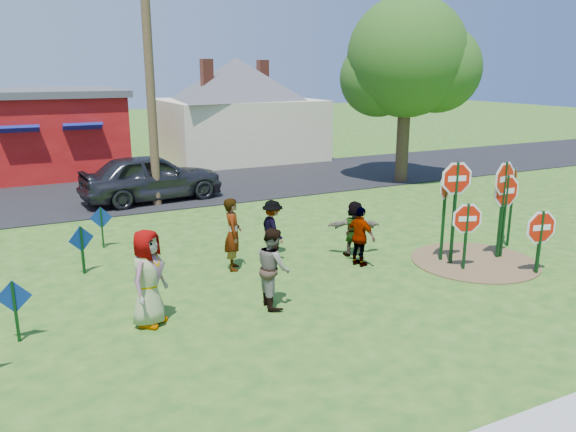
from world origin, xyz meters
name	(u,v)px	position (x,y,z in m)	size (l,w,h in m)	color
ground	(302,277)	(0.00, 0.00, 0.00)	(120.00, 120.00, 0.00)	#225718
road	(173,188)	(0.00, 11.50, 0.02)	(120.00, 7.50, 0.04)	black
dirt_patch	(474,261)	(4.50, -1.00, 0.01)	(3.20, 3.20, 0.03)	brown
red_building	(17,132)	(-5.50, 17.99, 1.97)	(9.40, 7.69, 3.90)	maroon
cream_house	(237,105)	(5.50, 18.00, 2.92)	(9.40, 9.40, 6.50)	beige
stop_sign_a	(467,223)	(3.81, -1.33, 1.20)	(0.96, 0.36, 1.82)	#0E3515
stop_sign_b	(456,187)	(3.85, -0.82, 1.99)	(1.09, 0.26, 2.77)	#0E3515
stop_sign_c	(504,188)	(5.25, -1.04, 1.88)	(1.14, 0.27, 2.71)	#0E3515
stop_sign_d	(513,188)	(6.30, -0.41, 1.67)	(0.85, 0.52, 2.34)	#0E3515
stop_sign_e	(541,231)	(5.19, -2.32, 1.09)	(1.09, 0.23, 1.72)	#0E3515
stop_sign_f	(506,197)	(5.36, -1.03, 1.64)	(1.13, 0.08, 2.35)	#0E3515
stop_sign_g	(445,194)	(3.78, -0.54, 1.76)	(0.90, 0.51, 2.52)	#0E3515
blue_diamond_b	(15,304)	(-6.14, -0.56, 0.73)	(0.61, 0.12, 1.18)	#0E3515
blue_diamond_c	(82,244)	(-4.61, 2.61, 0.74)	(0.61, 0.25, 1.20)	#0E3515
blue_diamond_d	(102,223)	(-3.86, 4.50, 0.72)	(0.60, 0.10, 1.16)	#0E3515
person_a	(148,278)	(-3.81, -0.92, 0.96)	(0.94, 0.61, 1.92)	#354982
person_b	(233,234)	(-1.24, 1.28, 0.90)	(0.66, 0.43, 1.80)	#2F7572
person_c	(273,267)	(-1.30, -1.17, 0.84)	(0.82, 0.64, 1.69)	brown
person_d	(273,228)	(0.06, 1.77, 0.75)	(0.97, 0.56, 1.51)	#36353A
person_e	(360,237)	(1.69, 0.09, 0.76)	(0.89, 0.37, 1.51)	#552E5A
person_f	(354,228)	(2.00, 0.84, 0.75)	(1.38, 0.44, 1.49)	#1F5931
suv	(152,177)	(-1.28, 9.56, 0.92)	(2.08, 5.17, 1.76)	#2E2E33
utility_pole	(148,54)	(-1.30, 8.79, 5.29)	(2.44, 0.61, 10.05)	#4C3823
leafy_tree	(409,64)	(9.51, 8.42, 5.02)	(5.49, 5.01, 7.80)	#382819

